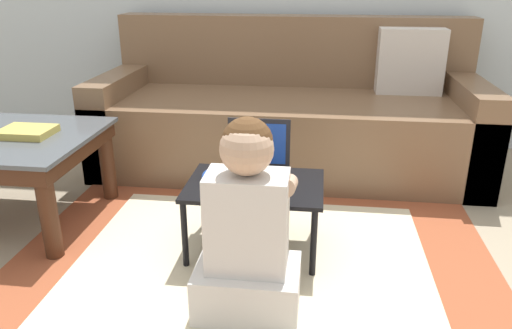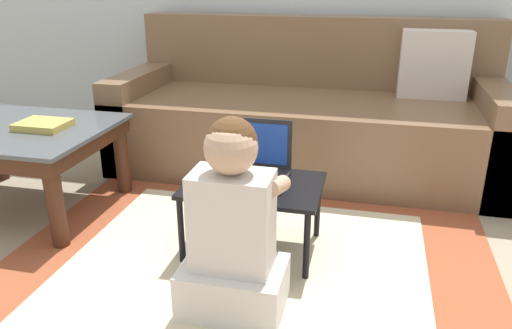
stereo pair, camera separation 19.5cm
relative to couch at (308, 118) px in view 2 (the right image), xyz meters
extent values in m
plane|color=gray|center=(-0.07, -1.06, -0.28)|extent=(16.00, 16.00, 0.00)
cube|color=#9E4C2D|center=(-0.08, -1.22, -0.28)|extent=(1.89, 1.78, 0.01)
cube|color=beige|center=(-0.08, -1.22, -0.27)|extent=(1.36, 1.28, 0.00)
cube|color=brown|center=(-0.01, -0.05, -0.08)|extent=(2.10, 0.85, 0.41)
cube|color=brown|center=(-0.01, 0.28, 0.33)|extent=(2.10, 0.19, 0.41)
cube|color=brown|center=(-0.98, -0.05, -0.02)|extent=(0.16, 0.85, 0.52)
cube|color=brown|center=(0.96, -0.05, -0.02)|extent=(0.16, 0.85, 0.52)
cube|color=beige|center=(0.66, 0.12, 0.31)|extent=(0.36, 0.14, 0.36)
cube|color=#4C5156|center=(-1.22, -0.89, 0.11)|extent=(0.84, 0.67, 0.02)
cube|color=#422314|center=(-1.22, -0.89, 0.07)|extent=(0.81, 0.64, 0.07)
cylinder|color=#422314|center=(-0.85, -1.17, -0.09)|extent=(0.07, 0.07, 0.39)
cylinder|color=#422314|center=(-0.85, -0.61, -0.09)|extent=(0.07, 0.07, 0.39)
cube|color=black|center=(-0.08, -1.02, 0.00)|extent=(0.53, 0.37, 0.02)
cylinder|color=black|center=(-0.32, -1.18, -0.14)|extent=(0.02, 0.02, 0.28)
cylinder|color=black|center=(0.16, -1.18, -0.14)|extent=(0.02, 0.02, 0.28)
cylinder|color=black|center=(-0.32, -0.86, -0.14)|extent=(0.02, 0.02, 0.28)
cylinder|color=black|center=(0.16, -0.86, -0.14)|extent=(0.02, 0.02, 0.28)
cube|color=#232328|center=(-0.07, -1.00, 0.02)|extent=(0.25, 0.22, 0.02)
cube|color=#28282D|center=(-0.07, -1.02, 0.03)|extent=(0.21, 0.13, 0.00)
cube|color=#232328|center=(-0.07, -0.89, 0.13)|extent=(0.25, 0.01, 0.20)
cube|color=#1E47B7|center=(-0.07, -0.90, 0.13)|extent=(0.22, 0.00, 0.17)
ellipsoid|color=#234CB2|center=(-0.25, -1.02, 0.03)|extent=(0.06, 0.10, 0.04)
cube|color=silver|center=(-0.04, -1.41, -0.20)|extent=(0.34, 0.24, 0.17)
cube|color=silver|center=(-0.04, -1.41, 0.05)|extent=(0.25, 0.16, 0.32)
sphere|color=tan|center=(-0.04, -1.41, 0.29)|extent=(0.16, 0.16, 0.16)
sphere|color=brown|center=(-0.04, -1.40, 0.31)|extent=(0.16, 0.16, 0.16)
cylinder|color=tan|center=(-0.16, -1.30, 0.14)|extent=(0.06, 0.24, 0.13)
cylinder|color=tan|center=(0.07, -1.30, 0.14)|extent=(0.06, 0.24, 0.13)
cube|color=tan|center=(-1.08, -0.88, 0.14)|extent=(0.22, 0.17, 0.03)
camera|label=1|loc=(0.16, -2.78, 0.78)|focal=35.00mm
camera|label=2|loc=(0.35, -2.74, 0.78)|focal=35.00mm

